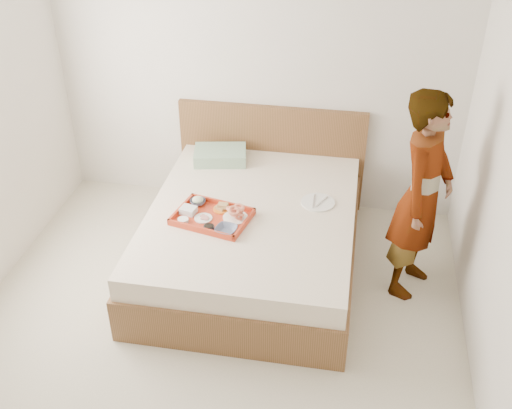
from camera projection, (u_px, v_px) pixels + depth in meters
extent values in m
cube|color=beige|center=(206.00, 354.00, 4.16)|extent=(3.50, 4.00, 0.01)
cube|color=silver|center=(257.00, 65.00, 5.08)|extent=(3.50, 0.01, 2.60)
cube|color=brown|center=(252.00, 238.00, 4.81)|extent=(1.65, 2.00, 0.53)
cube|color=brown|center=(271.00, 155.00, 5.49)|extent=(1.65, 0.06, 0.95)
cube|color=#97B799|center=(220.00, 155.00, 5.28)|extent=(0.49, 0.38, 0.11)
cube|color=red|center=(212.00, 217.00, 4.55)|extent=(0.61, 0.50, 0.05)
cylinder|color=white|center=(235.00, 218.00, 4.54)|extent=(0.22, 0.22, 0.01)
imported|color=#182141|center=(226.00, 230.00, 4.39)|extent=(0.18, 0.18, 0.04)
cylinder|color=black|center=(209.00, 228.00, 4.42)|extent=(0.09, 0.09, 0.03)
cylinder|color=white|center=(203.00, 218.00, 4.54)|extent=(0.16, 0.16, 0.01)
cylinder|color=orange|center=(222.00, 209.00, 4.64)|extent=(0.16, 0.16, 0.01)
imported|color=#182141|center=(198.00, 202.00, 4.70)|extent=(0.14, 0.14, 0.04)
cube|color=silver|center=(188.00, 210.00, 4.59)|extent=(0.13, 0.12, 0.05)
cylinder|color=white|center=(183.00, 220.00, 4.50)|extent=(0.09, 0.09, 0.03)
cylinder|color=white|center=(318.00, 202.00, 4.74)|extent=(0.33, 0.33, 0.01)
imported|color=white|center=(422.00, 196.00, 4.33)|extent=(0.58, 0.69, 1.60)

